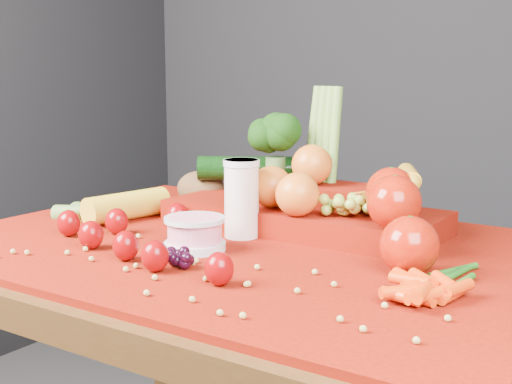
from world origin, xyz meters
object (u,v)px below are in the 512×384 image
Objects in this scene: milk_glass at (241,196)px; yogurt_bowl at (195,232)px; table at (250,302)px; produce_mound at (318,199)px.

milk_glass is 1.35× the size of yogurt_bowl.
table is 7.84× the size of milk_glass.
produce_mound is (0.05, 0.15, 0.17)m from table.
produce_mound is (0.09, 0.12, -0.01)m from milk_glass.
yogurt_bowl is 0.17× the size of produce_mound.
milk_glass reaches higher than table.
table is 0.19m from milk_glass.
produce_mound reaches higher than yogurt_bowl.
yogurt_bowl is (-0.05, -0.09, 0.14)m from table.
produce_mound is (0.10, 0.24, 0.03)m from yogurt_bowl.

